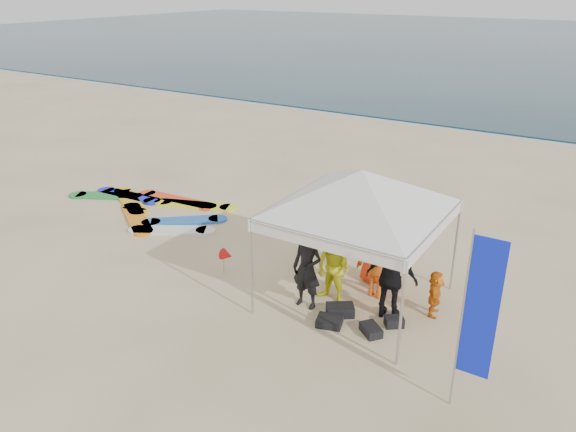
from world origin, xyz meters
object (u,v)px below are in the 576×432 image
Objects in this scene: person_yellow at (333,268)px; person_orange_a at (378,262)px; person_black_a at (307,268)px; person_seated at (435,293)px; surfboard_spread at (154,207)px; marker_pennant at (227,255)px; feather_flag at (479,311)px; canopy_tent at (362,170)px; person_black_b at (392,278)px; person_orange_b at (374,250)px.

person_orange_a is (0.69, 0.75, -0.01)m from person_yellow.
person_seated is at bearing 24.30° from person_black_a.
surfboard_spread is at bearing 160.90° from person_black_a.
feather_flag is at bearing -14.58° from marker_pennant.
person_black_a is 2.32m from canopy_tent.
canopy_tent is 7.01× the size of marker_pennant.
person_seated is 9.13m from surfboard_spread.
person_orange_a is 0.90× the size of person_black_b.
person_orange_b is 2.48× the size of marker_pennant.
person_orange_b is 1.61× the size of person_seated.
person_orange_a is 1.63× the size of person_seated.
feather_flag reaches higher than person_orange_b.
person_black_b is 1.13× the size of person_orange_b.
person_orange_a is 1.34m from person_seated.
person_seated is at bearing -147.27° from person_black_b.
person_black_a is at bearing 11.95° from person_black_b.
surfboard_spread is (-4.41, 2.08, -0.46)m from marker_pennant.
person_orange_b is 3.37m from marker_pennant.
person_orange_b reaches higher than surfboard_spread.
canopy_tent is at bearing 9.74° from marker_pennant.
person_seated is at bearing 179.01° from person_orange_a.
surfboard_spread is (-9.04, 1.19, -0.46)m from person_seated.
marker_pennant is 0.12× the size of surfboard_spread.
person_black_b is 2.22m from canopy_tent.
canopy_tent reaches higher than person_yellow.
person_seated is 1.55× the size of marker_pennant.
person_orange_b is 1.78m from person_seated.
marker_pennant is (-2.64, -0.22, -0.32)m from person_yellow.
person_yellow reaches higher than marker_pennant.
person_orange_a is at bearing 119.45° from person_orange_b.
person_orange_b is 0.51× the size of feather_flag.
marker_pennant reaches higher than surfboard_spread.
feather_flag reaches higher than person_orange_a.
canopy_tent is 3.75m from feather_flag.
feather_flag is at bearing -20.24° from person_black_a.
person_black_a is at bearing -18.85° from surfboard_spread.
person_seated is at bearing 10.86° from marker_pennant.
person_yellow is 2.12m from person_seated.
surfboard_spread is (-7.45, 1.55, -2.90)m from canopy_tent.
surfboard_spread is (-7.74, 1.11, -0.77)m from person_orange_a.
person_black_a reaches higher than person_yellow.
person_black_b is (1.65, 0.51, 0.02)m from person_black_a.
person_yellow is 1.02m from person_orange_a.
marker_pennant is 4.90m from surfboard_spread.
person_black_a is 4.07m from feather_flag.
feather_flag is at bearing -18.73° from person_yellow.
feather_flag is at bearing -35.31° from canopy_tent.
person_yellow is 3.91m from feather_flag.
person_seated is at bearing 157.32° from person_orange_b.
person_seated is 4.72m from marker_pennant.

